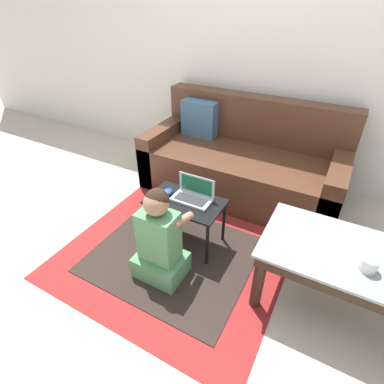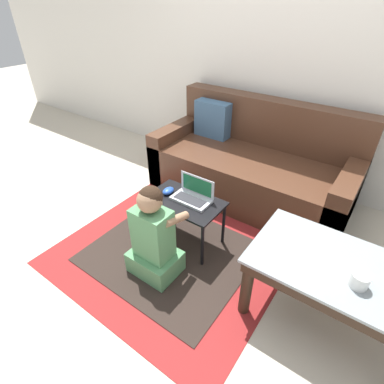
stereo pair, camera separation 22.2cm
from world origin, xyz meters
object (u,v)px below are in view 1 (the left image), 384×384
laptop_desk (185,206)px  cup_on_table (369,264)px  laptop (193,196)px  couch (242,163)px  coffee_table (344,261)px  person_seated (160,241)px  computer_mouse (167,192)px

laptop_desk → cup_on_table: (1.21, -0.17, 0.16)m
laptop → couch: bearing=86.4°
couch → laptop: (-0.06, -0.90, 0.13)m
couch → laptop_desk: (-0.10, -0.95, 0.05)m
coffee_table → cup_on_table: bearing=-42.2°
laptop → person_seated: (-0.02, -0.42, -0.12)m
coffee_table → couch: bearing=134.6°
coffee_table → cup_on_table: (0.10, -0.09, 0.12)m
couch → laptop_desk: size_ratio=3.23×
computer_mouse → cup_on_table: 1.38m
computer_mouse → person_seated: 0.44m
computer_mouse → person_seated: size_ratio=0.14×
person_seated → cup_on_table: 1.22m
laptop → computer_mouse: laptop is taller
couch → person_seated: couch is taller
coffee_table → computer_mouse: bearing=176.5°
cup_on_table → person_seated: bearing=-169.8°
couch → laptop: size_ratio=6.30×
couch → coffee_table: bearing=-45.4°
person_seated → computer_mouse: bearing=115.4°
couch → person_seated: (-0.08, -1.32, 0.01)m
cup_on_table → laptop_desk: bearing=172.1°
laptop_desk → person_seated: size_ratio=0.80×
coffee_table → computer_mouse: coffee_table is taller
laptop_desk → laptop: laptop is taller
coffee_table → cup_on_table: 0.18m
couch → coffee_table: couch is taller
coffee_table → laptop_desk: 1.11m
couch → computer_mouse: couch is taller
computer_mouse → person_seated: (0.18, -0.38, -0.11)m
laptop → computer_mouse: (-0.20, -0.04, -0.01)m
computer_mouse → person_seated: person_seated is taller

